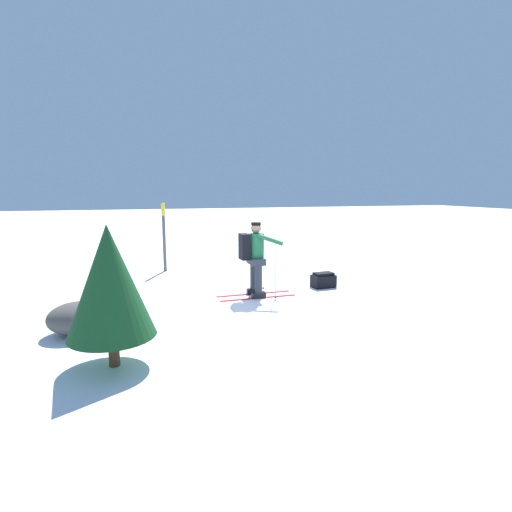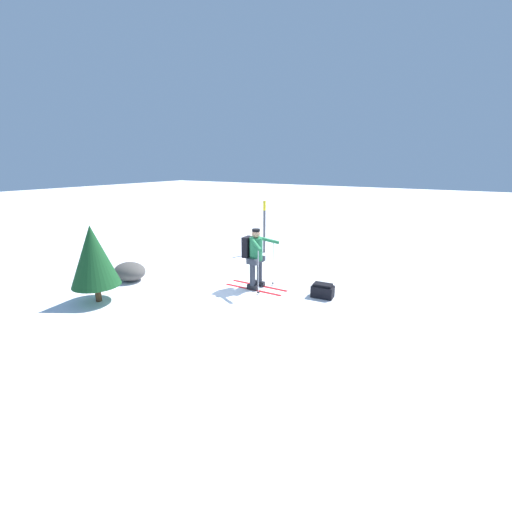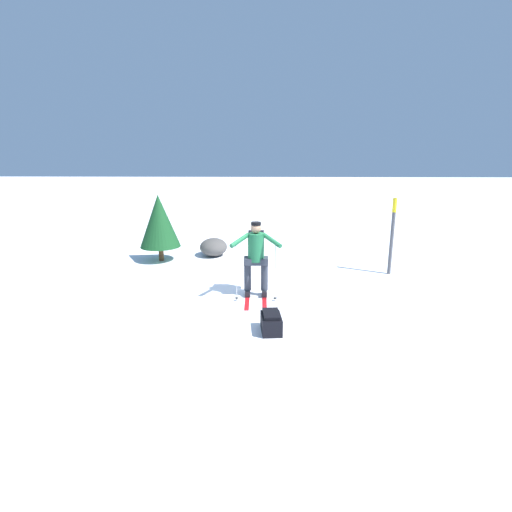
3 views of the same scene
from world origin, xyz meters
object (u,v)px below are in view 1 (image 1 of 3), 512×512
object	(u,v)px
trail_marker	(164,232)
pine_tree	(110,281)
dropped_backpack	(323,280)
rock_boulder	(78,318)
skier	(255,254)

from	to	relation	value
trail_marker	pine_tree	world-z (taller)	trail_marker
dropped_backpack	rock_boulder	xyz separation A→B (m)	(5.12, 1.66, 0.09)
trail_marker	dropped_backpack	bearing A→B (deg)	138.76
trail_marker	skier	bearing A→B (deg)	116.41
dropped_backpack	trail_marker	xyz separation A→B (m)	(3.43, -3.01, 0.94)
rock_boulder	pine_tree	size ratio (longest dim) A/B	0.51
dropped_backpack	pine_tree	size ratio (longest dim) A/B	0.30
pine_tree	trail_marker	bearing A→B (deg)	-100.15
dropped_backpack	pine_tree	distance (m)	5.55
trail_marker	rock_boulder	world-z (taller)	trail_marker
dropped_backpack	rock_boulder	world-z (taller)	rock_boulder
dropped_backpack	rock_boulder	size ratio (longest dim) A/B	0.60
skier	dropped_backpack	world-z (taller)	skier
skier	pine_tree	world-z (taller)	pine_tree
trail_marker	pine_tree	size ratio (longest dim) A/B	1.03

